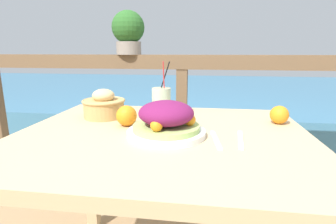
{
  "coord_description": "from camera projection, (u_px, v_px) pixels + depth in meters",
  "views": [
    {
      "loc": [
        0.14,
        -0.88,
        1.0
      ],
      "look_at": [
        0.01,
        0.07,
        0.77
      ],
      "focal_mm": 28.0,
      "sensor_mm": 36.0,
      "label": 1
    }
  ],
  "objects": [
    {
      "name": "bread_basket",
      "position": [
        104.0,
        105.0,
        1.15
      ],
      "size": [
        0.19,
        0.19,
        0.12
      ],
      "color": "tan",
      "rests_on": "patio_table"
    },
    {
      "name": "patio_table",
      "position": [
        162.0,
        157.0,
        0.96
      ],
      "size": [
        1.05,
        0.87,
        0.71
      ],
      "color": "tan",
      "rests_on": "ground_plane"
    },
    {
      "name": "orange_near_basket",
      "position": [
        279.0,
        115.0,
        1.05
      ],
      "size": [
        0.07,
        0.07,
        0.07
      ],
      "color": "orange",
      "rests_on": "patio_table"
    },
    {
      "name": "knife",
      "position": [
        241.0,
        139.0,
        0.86
      ],
      "size": [
        0.03,
        0.18,
        0.0
      ],
      "color": "silver",
      "rests_on": "patio_table"
    },
    {
      "name": "potted_plant",
      "position": [
        128.0,
        31.0,
        1.67
      ],
      "size": [
        0.21,
        0.21,
        0.28
      ],
      "color": "gray",
      "rests_on": "railing_fence"
    },
    {
      "name": "drink_glass",
      "position": [
        161.0,
        103.0,
        1.13
      ],
      "size": [
        0.08,
        0.08,
        0.24
      ],
      "color": "beige",
      "rests_on": "patio_table"
    },
    {
      "name": "fork",
      "position": [
        216.0,
        140.0,
        0.86
      ],
      "size": [
        0.04,
        0.18,
        0.0
      ],
      "color": "silver",
      "rests_on": "patio_table"
    },
    {
      "name": "orange_near_glass",
      "position": [
        127.0,
        116.0,
        1.02
      ],
      "size": [
        0.08,
        0.08,
        0.08
      ],
      "color": "orange",
      "rests_on": "patio_table"
    },
    {
      "name": "sea_backdrop",
      "position": [
        195.0,
        100.0,
        4.24
      ],
      "size": [
        12.0,
        4.0,
        0.42
      ],
      "color": "teal",
      "rests_on": "ground_plane"
    },
    {
      "name": "railing_fence",
      "position": [
        182.0,
        91.0,
        1.71
      ],
      "size": [
        2.8,
        0.08,
        0.97
      ],
      "color": "brown",
      "rests_on": "ground_plane"
    },
    {
      "name": "salad_plate",
      "position": [
        166.0,
        121.0,
        0.89
      ],
      "size": [
        0.27,
        0.27,
        0.12
      ],
      "color": "white",
      "rests_on": "patio_table"
    }
  ]
}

